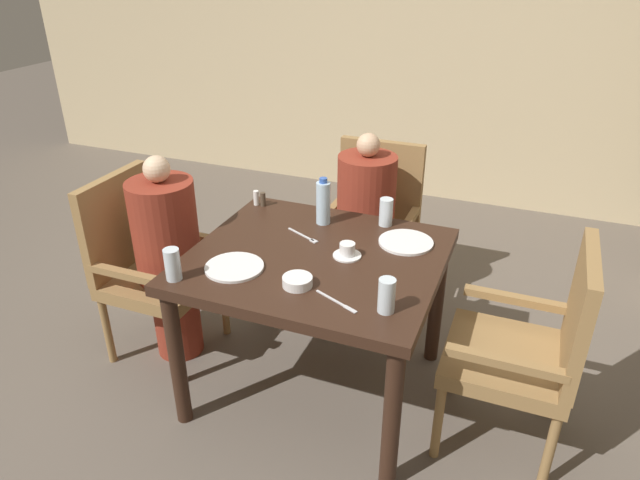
# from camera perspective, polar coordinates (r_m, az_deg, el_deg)

# --- Properties ---
(ground_plane) EXTENTS (16.00, 16.00, 0.00)m
(ground_plane) POSITION_cam_1_polar(r_m,az_deg,el_deg) (2.94, -0.36, -14.31)
(ground_plane) COLOR #60564C
(wall_back) EXTENTS (8.00, 0.06, 2.80)m
(wall_back) POSITION_cam_1_polar(r_m,az_deg,el_deg) (4.77, 12.29, 20.20)
(wall_back) COLOR #C6B289
(wall_back) RESTS_ON ground_plane
(dining_table) EXTENTS (1.09, 0.98, 0.74)m
(dining_table) POSITION_cam_1_polar(r_m,az_deg,el_deg) (2.55, -0.41, -3.48)
(dining_table) COLOR #331E14
(dining_table) RESTS_ON ground_plane
(chair_left_side) EXTENTS (0.50, 0.50, 0.96)m
(chair_left_side) POSITION_cam_1_polar(r_m,az_deg,el_deg) (3.05, -16.98, -2.00)
(chair_left_side) COLOR olive
(chair_left_side) RESTS_ON ground_plane
(diner_in_left_chair) EXTENTS (0.32, 0.32, 1.10)m
(diner_in_left_chair) POSITION_cam_1_polar(r_m,az_deg,el_deg) (2.94, -14.86, -1.75)
(diner_in_left_chair) COLOR maroon
(diner_in_left_chair) RESTS_ON ground_plane
(chair_far_side) EXTENTS (0.50, 0.50, 0.96)m
(chair_far_side) POSITION_cam_1_polar(r_m,az_deg,el_deg) (3.35, 5.26, 1.93)
(chair_far_side) COLOR olive
(chair_far_side) RESTS_ON ground_plane
(diner_in_far_chair) EXTENTS (0.32, 0.32, 1.09)m
(diner_in_far_chair) POSITION_cam_1_polar(r_m,az_deg,el_deg) (3.21, 4.54, 1.53)
(diner_in_far_chair) COLOR maroon
(diner_in_far_chair) RESTS_ON ground_plane
(chair_right_side) EXTENTS (0.50, 0.50, 0.96)m
(chair_right_side) POSITION_cam_1_polar(r_m,az_deg,el_deg) (2.49, 20.35, -9.82)
(chair_right_side) COLOR olive
(chair_right_side) RESTS_ON ground_plane
(plate_main_left) EXTENTS (0.25, 0.25, 0.01)m
(plate_main_left) POSITION_cam_1_polar(r_m,az_deg,el_deg) (2.62, 8.58, -0.21)
(plate_main_left) COLOR white
(plate_main_left) RESTS_ON dining_table
(plate_main_right) EXTENTS (0.25, 0.25, 0.01)m
(plate_main_right) POSITION_cam_1_polar(r_m,az_deg,el_deg) (2.42, -8.56, -2.70)
(plate_main_right) COLOR white
(plate_main_right) RESTS_ON dining_table
(teacup_with_saucer) EXTENTS (0.13, 0.13, 0.06)m
(teacup_with_saucer) POSITION_cam_1_polar(r_m,az_deg,el_deg) (2.48, 2.74, -1.12)
(teacup_with_saucer) COLOR white
(teacup_with_saucer) RESTS_ON dining_table
(bowl_small) EXTENTS (0.12, 0.12, 0.04)m
(bowl_small) POSITION_cam_1_polar(r_m,az_deg,el_deg) (2.27, -2.27, -4.16)
(bowl_small) COLOR white
(bowl_small) RESTS_ON dining_table
(water_bottle) EXTENTS (0.07, 0.07, 0.23)m
(water_bottle) POSITION_cam_1_polar(r_m,az_deg,el_deg) (2.75, 0.33, 3.79)
(water_bottle) COLOR silver
(water_bottle) RESTS_ON dining_table
(glass_tall_near) EXTENTS (0.06, 0.06, 0.14)m
(glass_tall_near) POSITION_cam_1_polar(r_m,az_deg,el_deg) (2.37, -14.53, -2.38)
(glass_tall_near) COLOR silver
(glass_tall_near) RESTS_ON dining_table
(glass_tall_mid) EXTENTS (0.06, 0.06, 0.14)m
(glass_tall_mid) POSITION_cam_1_polar(r_m,az_deg,el_deg) (2.11, 6.68, -5.54)
(glass_tall_mid) COLOR silver
(glass_tall_mid) RESTS_ON dining_table
(glass_tall_far) EXTENTS (0.06, 0.06, 0.14)m
(glass_tall_far) POSITION_cam_1_polar(r_m,az_deg,el_deg) (2.76, 6.61, 2.79)
(glass_tall_far) COLOR silver
(glass_tall_far) RESTS_ON dining_table
(salt_shaker) EXTENTS (0.03, 0.03, 0.08)m
(salt_shaker) POSITION_cam_1_polar(r_m,az_deg,el_deg) (2.99, -6.40, 4.21)
(salt_shaker) COLOR white
(salt_shaker) RESTS_ON dining_table
(pepper_shaker) EXTENTS (0.03, 0.03, 0.07)m
(pepper_shaker) POSITION_cam_1_polar(r_m,az_deg,el_deg) (2.97, -5.73, 4.07)
(pepper_shaker) COLOR #4C3D2D
(pepper_shaker) RESTS_ON dining_table
(fork_beside_plate) EXTENTS (0.18, 0.10, 0.00)m
(fork_beside_plate) POSITION_cam_1_polar(r_m,az_deg,el_deg) (2.65, -1.47, 0.33)
(fork_beside_plate) COLOR silver
(fork_beside_plate) RESTS_ON dining_table
(knife_beside_plate) EXTENTS (0.20, 0.10, 0.00)m
(knife_beside_plate) POSITION_cam_1_polar(r_m,az_deg,el_deg) (2.18, 1.82, -6.26)
(knife_beside_plate) COLOR silver
(knife_beside_plate) RESTS_ON dining_table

